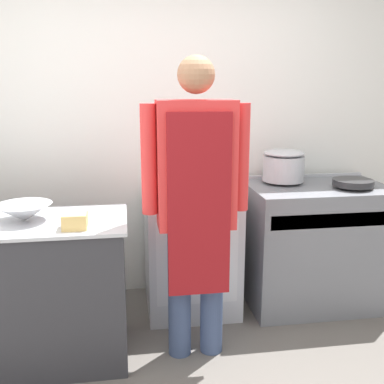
{
  "coord_description": "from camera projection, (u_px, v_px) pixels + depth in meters",
  "views": [
    {
      "loc": [
        -0.37,
        -1.76,
        1.64
      ],
      "look_at": [
        0.04,
        0.93,
        0.99
      ],
      "focal_mm": 42.0,
      "sensor_mm": 36.0,
      "label": 1
    }
  ],
  "objects": [
    {
      "name": "wall_back",
      "position": [
        172.0,
        124.0,
        3.47
      ],
      "size": [
        8.0,
        0.05,
        2.7
      ],
      "color": "white",
      "rests_on": "ground_plane"
    },
    {
      "name": "prep_counter",
      "position": [
        29.0,
        292.0,
        2.68
      ],
      "size": [
        1.19,
        0.62,
        0.88
      ],
      "color": "#2D2D33",
      "rests_on": "ground_plane"
    },
    {
      "name": "stove",
      "position": [
        314.0,
        244.0,
        3.42
      ],
      "size": [
        1.03,
        0.69,
        0.94
      ],
      "color": "slate",
      "rests_on": "ground_plane"
    },
    {
      "name": "fridge_unit",
      "position": [
        191.0,
        252.0,
        3.34
      ],
      "size": [
        0.66,
        0.64,
        0.86
      ],
      "color": "silver",
      "rests_on": "ground_plane"
    },
    {
      "name": "person_cook",
      "position": [
        196.0,
        194.0,
        2.6
      ],
      "size": [
        0.63,
        0.24,
        1.8
      ],
      "color": "#38476B",
      "rests_on": "ground_plane"
    },
    {
      "name": "mixing_bowl",
      "position": [
        24.0,
        212.0,
        2.58
      ],
      "size": [
        0.32,
        0.32,
        0.1
      ],
      "color": "#B2B5BC",
      "rests_on": "prep_counter"
    },
    {
      "name": "plastic_tub",
      "position": [
        75.0,
        221.0,
        2.45
      ],
      "size": [
        0.13,
        0.13,
        0.08
      ],
      "color": "#D8B266",
      "rests_on": "prep_counter"
    },
    {
      "name": "stock_pot",
      "position": [
        284.0,
        165.0,
        3.37
      ],
      "size": [
        0.31,
        0.31,
        0.24
      ],
      "color": "#B2B5BC",
      "rests_on": "stove"
    },
    {
      "name": "saute_pan",
      "position": [
        353.0,
        183.0,
        3.22
      ],
      "size": [
        0.29,
        0.29,
        0.04
      ],
      "color": "#262628",
      "rests_on": "stove"
    }
  ]
}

